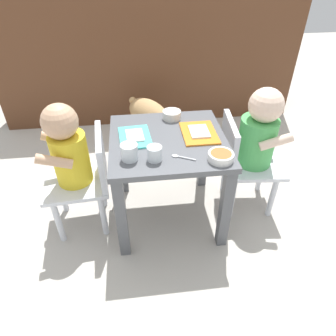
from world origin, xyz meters
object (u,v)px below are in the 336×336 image
at_px(seated_child_left, 73,156).
at_px(water_cup_left, 129,153).
at_px(cereal_bowl_left_side, 221,156).
at_px(spoon_by_left_tray, 181,157).
at_px(food_tray_left, 135,137).
at_px(water_cup_right, 155,154).
at_px(veggie_bowl_far, 172,115).
at_px(seated_child_right, 255,138).
at_px(food_tray_right, 199,133).
at_px(dining_table, 168,156).
at_px(dog, 152,116).

height_order(seated_child_left, water_cup_left, seated_child_left).
xyz_separation_m(cereal_bowl_left_side, spoon_by_left_tray, (-0.15, 0.03, -0.01)).
relative_size(seated_child_left, food_tray_left, 3.24).
bearing_deg(food_tray_left, cereal_bowl_left_side, -32.30).
relative_size(seated_child_left, water_cup_right, 10.77).
bearing_deg(food_tray_left, veggie_bowl_far, 40.53).
relative_size(seated_child_right, food_tray_right, 3.23).
relative_size(food_tray_right, cereal_bowl_left_side, 1.99).
xyz_separation_m(water_cup_left, cereal_bowl_left_side, (0.35, -0.05, -0.01)).
relative_size(water_cup_left, cereal_bowl_left_side, 0.67).
height_order(seated_child_left, food_tray_left, seated_child_left).
height_order(dining_table, seated_child_right, seated_child_right).
bearing_deg(water_cup_left, spoon_by_left_tray, -4.69).
distance_m(dining_table, seated_child_left, 0.41).
bearing_deg(dining_table, food_tray_right, 10.16).
bearing_deg(water_cup_left, dining_table, 38.12).
height_order(dog, water_cup_right, water_cup_right).
bearing_deg(food_tray_right, food_tray_left, 180.00).
xyz_separation_m(seated_child_left, food_tray_left, (0.27, 0.03, 0.06)).
bearing_deg(dog, seated_child_left, -120.27).
bearing_deg(seated_child_left, dog, 59.73).
distance_m(water_cup_right, cereal_bowl_left_side, 0.26).
distance_m(seated_child_right, food_tray_left, 0.56).
xyz_separation_m(seated_child_left, dog, (0.39, 0.67, -0.18)).
distance_m(seated_child_right, dog, 0.79).
distance_m(seated_child_right, water_cup_right, 0.52).
xyz_separation_m(food_tray_right, water_cup_right, (-0.21, -0.17, 0.02)).
height_order(seated_child_left, seated_child_right, seated_child_right).
relative_size(dining_table, veggie_bowl_far, 5.75).
xyz_separation_m(dog, veggie_bowl_far, (0.06, -0.49, 0.25)).
bearing_deg(water_cup_left, food_tray_left, 80.95).
distance_m(food_tray_left, food_tray_right, 0.28).
height_order(seated_child_right, dog, seated_child_right).
bearing_deg(dining_table, water_cup_right, -115.54).
distance_m(dog, water_cup_right, 0.86).
xyz_separation_m(food_tray_left, cereal_bowl_left_side, (0.32, -0.21, 0.01)).
height_order(dining_table, veggie_bowl_far, veggie_bowl_far).
relative_size(seated_child_right, dog, 1.50).
xyz_separation_m(dog, food_tray_left, (-0.12, -0.64, 0.24)).
xyz_separation_m(food_tray_right, cereal_bowl_left_side, (0.04, -0.21, 0.01)).
bearing_deg(food_tray_right, cereal_bowl_left_side, -78.39).
xyz_separation_m(dog, spoon_by_left_tray, (0.05, -0.81, 0.23)).
relative_size(seated_child_left, seated_child_right, 0.99).
relative_size(seated_child_left, dog, 1.48).
bearing_deg(water_cup_right, water_cup_left, 170.10).
height_order(dining_table, dog, dining_table).
height_order(food_tray_right, spoon_by_left_tray, food_tray_right).
bearing_deg(spoon_by_left_tray, food_tray_right, 57.96).
height_order(water_cup_left, cereal_bowl_left_side, water_cup_left).
xyz_separation_m(food_tray_left, spoon_by_left_tray, (0.17, -0.17, -0.00)).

